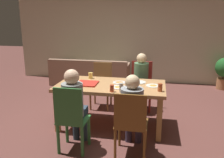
{
  "coord_description": "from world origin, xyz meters",
  "views": [
    {
      "loc": [
        0.76,
        -3.86,
        1.9
      ],
      "look_at": [
        0.0,
        0.1,
        0.83
      ],
      "focal_mm": 38.46,
      "sensor_mm": 36.0,
      "label": 1
    }
  ],
  "objects_px": {
    "pizza_box_0": "(87,83)",
    "potted_plant": "(224,71)",
    "couch": "(90,75)",
    "chair_2": "(71,119)",
    "drinking_glass_3": "(112,88)",
    "person_1": "(132,107)",
    "chair_3": "(102,82)",
    "chair_0": "(141,83)",
    "plate_0": "(119,87)",
    "person_0": "(141,78)",
    "drinking_glass_0": "(160,87)",
    "plate_3": "(119,82)",
    "plate_1": "(153,86)",
    "person_2": "(74,102)",
    "drinking_glass_2": "(121,88)",
    "dining_table": "(111,89)",
    "chair_1": "(131,122)",
    "plate_2": "(138,82)",
    "drinking_glass_1": "(91,76)"
  },
  "relations": [
    {
      "from": "pizza_box_0",
      "to": "potted_plant",
      "type": "bearing_deg",
      "value": 43.75
    },
    {
      "from": "pizza_box_0",
      "to": "couch",
      "type": "relative_size",
      "value": 0.16
    },
    {
      "from": "chair_2",
      "to": "pizza_box_0",
      "type": "height_order",
      "value": "chair_2"
    },
    {
      "from": "couch",
      "to": "drinking_glass_3",
      "type": "bearing_deg",
      "value": -67.69
    },
    {
      "from": "person_1",
      "to": "chair_3",
      "type": "relative_size",
      "value": 1.23
    },
    {
      "from": "chair_0",
      "to": "pizza_box_0",
      "type": "xyz_separation_m",
      "value": [
        -0.86,
        -1.02,
        0.23
      ]
    },
    {
      "from": "chair_0",
      "to": "plate_0",
      "type": "height_order",
      "value": "chair_0"
    },
    {
      "from": "person_0",
      "to": "drinking_glass_0",
      "type": "distance_m",
      "value": 1.11
    },
    {
      "from": "plate_3",
      "to": "pizza_box_0",
      "type": "bearing_deg",
      "value": -161.21
    },
    {
      "from": "couch",
      "to": "potted_plant",
      "type": "bearing_deg",
      "value": 3.95
    },
    {
      "from": "person_0",
      "to": "plate_1",
      "type": "relative_size",
      "value": 4.94
    },
    {
      "from": "person_2",
      "to": "plate_0",
      "type": "height_order",
      "value": "person_2"
    },
    {
      "from": "drinking_glass_3",
      "to": "drinking_glass_2",
      "type": "bearing_deg",
      "value": 4.67
    },
    {
      "from": "dining_table",
      "to": "chair_3",
      "type": "relative_size",
      "value": 1.95
    },
    {
      "from": "couch",
      "to": "plate_3",
      "type": "bearing_deg",
      "value": -62.78
    },
    {
      "from": "chair_0",
      "to": "plate_3",
      "type": "height_order",
      "value": "chair_0"
    },
    {
      "from": "chair_0",
      "to": "person_0",
      "type": "relative_size",
      "value": 0.84
    },
    {
      "from": "person_0",
      "to": "drinking_glass_2",
      "type": "distance_m",
      "value": 1.22
    },
    {
      "from": "dining_table",
      "to": "chair_0",
      "type": "distance_m",
      "value": 1.07
    },
    {
      "from": "chair_0",
      "to": "person_0",
      "type": "bearing_deg",
      "value": -90.0
    },
    {
      "from": "chair_1",
      "to": "dining_table",
      "type": "bearing_deg",
      "value": 115.71
    },
    {
      "from": "chair_2",
      "to": "chair_1",
      "type": "bearing_deg",
      "value": 0.98
    },
    {
      "from": "plate_1",
      "to": "chair_1",
      "type": "bearing_deg",
      "value": -105.11
    },
    {
      "from": "pizza_box_0",
      "to": "plate_1",
      "type": "relative_size",
      "value": 1.48
    },
    {
      "from": "person_2",
      "to": "potted_plant",
      "type": "bearing_deg",
      "value": 50.87
    },
    {
      "from": "chair_0",
      "to": "drinking_glass_3",
      "type": "relative_size",
      "value": 9.0
    },
    {
      "from": "chair_3",
      "to": "plate_1",
      "type": "xyz_separation_m",
      "value": [
        1.09,
        -0.88,
        0.25
      ]
    },
    {
      "from": "plate_1",
      "to": "plate_3",
      "type": "relative_size",
      "value": 1.04
    },
    {
      "from": "chair_2",
      "to": "drinking_glass_3",
      "type": "relative_size",
      "value": 9.02
    },
    {
      "from": "chair_2",
      "to": "plate_2",
      "type": "distance_m",
      "value": 1.45
    },
    {
      "from": "chair_0",
      "to": "plate_3",
      "type": "distance_m",
      "value": 0.93
    },
    {
      "from": "plate_2",
      "to": "drinking_glass_2",
      "type": "xyz_separation_m",
      "value": [
        -0.22,
        -0.59,
        0.07
      ]
    },
    {
      "from": "chair_1",
      "to": "drinking_glass_2",
      "type": "relative_size",
      "value": 6.57
    },
    {
      "from": "chair_1",
      "to": "plate_2",
      "type": "height_order",
      "value": "chair_1"
    },
    {
      "from": "chair_1",
      "to": "person_1",
      "type": "xyz_separation_m",
      "value": [
        0.0,
        0.17,
        0.14
      ]
    },
    {
      "from": "drinking_glass_0",
      "to": "drinking_glass_1",
      "type": "bearing_deg",
      "value": 156.47
    },
    {
      "from": "pizza_box_0",
      "to": "drinking_glass_3",
      "type": "height_order",
      "value": "drinking_glass_3"
    },
    {
      "from": "person_1",
      "to": "couch",
      "type": "xyz_separation_m",
      "value": [
        -1.54,
        3.24,
        -0.4
      ]
    },
    {
      "from": "person_1",
      "to": "plate_0",
      "type": "xyz_separation_m",
      "value": [
        -0.29,
        0.6,
        0.1
      ]
    },
    {
      "from": "drinking_glass_3",
      "to": "person_2",
      "type": "bearing_deg",
      "value": -138.58
    },
    {
      "from": "plate_2",
      "to": "person_2",
      "type": "bearing_deg",
      "value": -129.09
    },
    {
      "from": "plate_1",
      "to": "couch",
      "type": "xyz_separation_m",
      "value": [
        -1.8,
        2.44,
        -0.49
      ]
    },
    {
      "from": "dining_table",
      "to": "drinking_glass_0",
      "type": "height_order",
      "value": "drinking_glass_0"
    },
    {
      "from": "person_2",
      "to": "person_1",
      "type": "bearing_deg",
      "value": 2.98
    },
    {
      "from": "dining_table",
      "to": "drinking_glass_0",
      "type": "distance_m",
      "value": 0.87
    },
    {
      "from": "drinking_glass_0",
      "to": "drinking_glass_2",
      "type": "distance_m",
      "value": 0.6
    },
    {
      "from": "person_2",
      "to": "drinking_glass_0",
      "type": "relative_size",
      "value": 9.66
    },
    {
      "from": "chair_1",
      "to": "person_2",
      "type": "distance_m",
      "value": 0.85
    },
    {
      "from": "person_0",
      "to": "couch",
      "type": "bearing_deg",
      "value": 132.71
    },
    {
      "from": "drinking_glass_1",
      "to": "pizza_box_0",
      "type": "bearing_deg",
      "value": -83.65
    }
  ]
}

